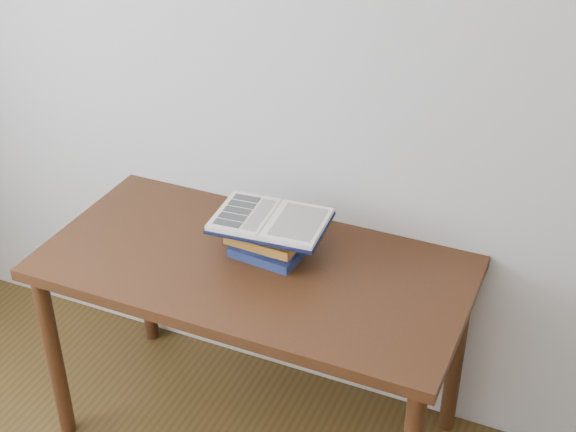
% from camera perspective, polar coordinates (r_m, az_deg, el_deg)
% --- Properties ---
extents(desk, '(1.47, 0.74, 0.79)m').
position_cam_1_polar(desk, '(2.81, -2.44, -4.98)').
color(desk, '#431F10').
rests_on(desk, ground).
extents(book_stack, '(0.25, 0.18, 0.12)m').
position_cam_1_polar(book_stack, '(2.75, -1.42, -1.73)').
color(book_stack, navy).
rests_on(book_stack, desk).
extents(open_book, '(0.40, 0.30, 0.03)m').
position_cam_1_polar(open_book, '(2.72, -1.24, -0.31)').
color(open_book, black).
rests_on(open_book, book_stack).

